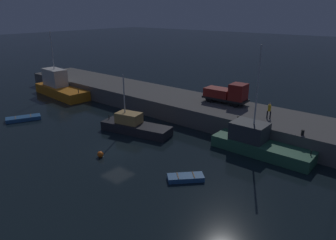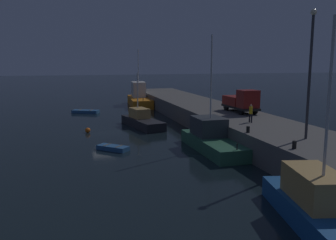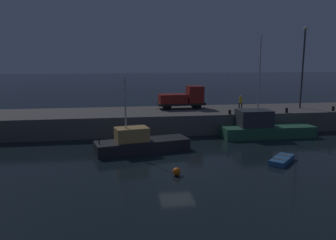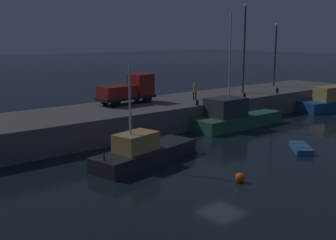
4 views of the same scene
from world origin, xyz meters
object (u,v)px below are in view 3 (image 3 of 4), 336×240
object	(u,v)px
lamp_post_west	(303,62)
bollard_east	(333,109)
rowboat_white_mid	(282,160)
mooring_buoy_near	(177,172)
fishing_trawler_red	(140,143)
bollard_central	(287,110)
dockworker	(241,102)
utility_truck	(183,98)
bollard_west	(230,112)
fishing_boat_blue	(263,127)

from	to	relation	value
lamp_post_west	bollard_east	size ratio (longest dim) A/B	17.75
rowboat_white_mid	mooring_buoy_near	xyz separation A→B (m)	(-8.57, -1.72, 0.08)
mooring_buoy_near	lamp_post_west	bearing A→B (deg)	40.63
fishing_trawler_red	rowboat_white_mid	world-z (taller)	fishing_trawler_red
bollard_central	bollard_east	distance (m)	5.74
lamp_post_west	bollard_central	size ratio (longest dim) A/B	18.30
dockworker	lamp_post_west	bearing A→B (deg)	3.87
lamp_post_west	utility_truck	size ratio (longest dim) A/B	1.68
dockworker	bollard_west	bearing A→B (deg)	-129.29
utility_truck	bollard_east	distance (m)	16.78
fishing_boat_blue	rowboat_white_mid	distance (m)	8.92
bollard_east	bollard_central	bearing A→B (deg)	-176.47
dockworker	bollard_east	distance (m)	10.28
rowboat_white_mid	bollard_west	bearing A→B (deg)	94.50
utility_truck	bollard_east	bearing A→B (deg)	-14.95
bollard_west	dockworker	bearing A→B (deg)	50.71
bollard_central	lamp_post_west	bearing A→B (deg)	42.76
fishing_trawler_red	lamp_post_west	world-z (taller)	lamp_post_west
utility_truck	bollard_east	size ratio (longest dim) A/B	10.58
lamp_post_west	bollard_east	world-z (taller)	lamp_post_west
fishing_trawler_red	fishing_boat_blue	distance (m)	13.41
bollard_west	lamp_post_west	bearing A→B (deg)	17.79
fishing_trawler_red	fishing_boat_blue	world-z (taller)	fishing_boat_blue
fishing_trawler_red	lamp_post_west	xyz separation A→B (m)	(19.52, 8.49, 6.75)
bollard_west	bollard_central	size ratio (longest dim) A/B	0.91
fishing_trawler_red	fishing_boat_blue	bearing A→B (deg)	16.57
mooring_buoy_near	dockworker	distance (m)	17.76
rowboat_white_mid	lamp_post_west	xyz separation A→B (m)	(8.90, 13.27, 7.30)
utility_truck	bollard_central	distance (m)	11.49
rowboat_white_mid	mooring_buoy_near	bearing A→B (deg)	-168.66
fishing_trawler_red	bollard_central	bearing A→B (deg)	18.57
lamp_post_west	bollard_central	bearing A→B (deg)	-137.24
rowboat_white_mid	bollard_central	size ratio (longest dim) A/B	5.63
dockworker	bollard_central	world-z (taller)	dockworker
fishing_boat_blue	bollard_east	world-z (taller)	fishing_boat_blue
lamp_post_west	rowboat_white_mid	bearing A→B (deg)	-123.85
bollard_central	mooring_buoy_near	bearing A→B (deg)	-139.88
bollard_east	fishing_boat_blue	bearing A→B (deg)	-167.72
dockworker	bollard_west	world-z (taller)	dockworker
rowboat_white_mid	bollard_central	xyz separation A→B (m)	(5.62, 10.24, 2.19)
mooring_buoy_near	utility_truck	bearing A→B (deg)	77.34
bollard_west	bollard_east	size ratio (longest dim) A/B	0.88
dockworker	rowboat_white_mid	bearing A→B (deg)	-95.95
rowboat_white_mid	lamp_post_west	bearing A→B (deg)	56.15
utility_truck	dockworker	size ratio (longest dim) A/B	3.28
fishing_trawler_red	dockworker	xyz separation A→B (m)	(11.95, 7.98, 2.35)
mooring_buoy_near	bollard_west	bearing A→B (deg)	56.80
fishing_boat_blue	lamp_post_west	size ratio (longest dim) A/B	1.08
mooring_buoy_near	utility_truck	distance (m)	17.32
fishing_boat_blue	bollard_west	bearing A→B (deg)	152.87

